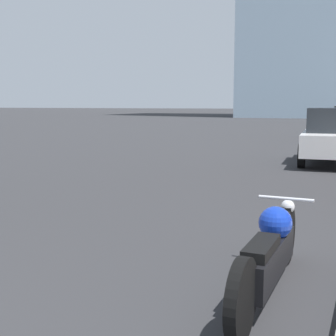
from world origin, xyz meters
TOP-DOWN VIEW (x-y plane):
  - motorcycle at (4.05, 3.99)m, footprint 0.62×2.68m
  - parked_car_white at (3.68, 15.02)m, footprint 2.09×4.49m

SIDE VIEW (x-z plane):
  - motorcycle at x=4.05m, z-range 0.00..0.82m
  - parked_car_white at x=3.68m, z-range 0.00..1.75m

